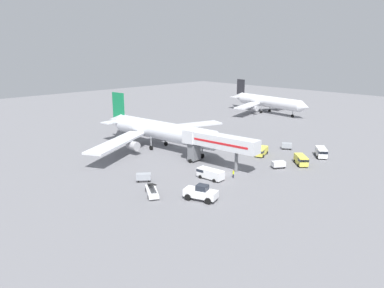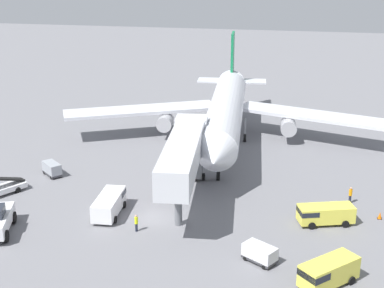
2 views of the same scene
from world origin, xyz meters
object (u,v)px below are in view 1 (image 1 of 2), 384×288
at_px(ground_crew_worker_foreground, 250,146).
at_px(service_van_outer_left, 301,160).
at_px(service_van_far_center, 210,173).
at_px(jet_bridge, 215,142).
at_px(baggage_cart_mid_right, 278,164).
at_px(safety_cone_alpha, 266,148).
at_px(baggage_cart_outer_right, 287,146).
at_px(ground_crew_worker_midground, 233,174).
at_px(service_van_near_left, 321,152).
at_px(baggage_cart_far_left, 144,177).
at_px(belt_loader_truck, 152,191).
at_px(airplane_background, 267,101).
at_px(service_van_mid_center, 261,151).
at_px(pushback_tug, 201,193).
at_px(airplane_at_gate, 160,130).

bearing_deg(ground_crew_worker_foreground, service_van_outer_left, -99.35).
bearing_deg(service_van_far_center, jet_bridge, 34.74).
bearing_deg(jet_bridge, baggage_cart_mid_right, -49.53).
height_order(service_van_far_center, safety_cone_alpha, service_van_far_center).
xyz_separation_m(baggage_cart_outer_right, ground_crew_worker_midground, (-25.62, -3.99, -0.01)).
bearing_deg(service_van_near_left, baggage_cart_far_left, 157.64).
distance_m(belt_loader_truck, safety_cone_alpha, 38.41).
bearing_deg(airplane_background, baggage_cart_far_left, -161.07).
distance_m(service_van_mid_center, ground_crew_worker_midground, 17.35).
distance_m(service_van_outer_left, ground_crew_worker_midground, 17.41).
bearing_deg(pushback_tug, baggage_cart_outer_right, 10.53).
relative_size(service_van_mid_center, ground_crew_worker_foreground, 3.09).
xyz_separation_m(service_van_mid_center, baggage_cart_far_left, (-30.10, 5.39, -0.19)).
xyz_separation_m(service_van_near_left, ground_crew_worker_midground, (-25.12, 5.33, -0.39)).
relative_size(belt_loader_truck, ground_crew_worker_midground, 3.56).
bearing_deg(airplane_background, service_van_outer_left, -139.20).
xyz_separation_m(service_van_far_center, service_van_mid_center, (20.19, 2.35, -0.07)).
bearing_deg(airplane_at_gate, ground_crew_worker_foreground, -46.93).
bearing_deg(pushback_tug, baggage_cart_mid_right, 0.62).
bearing_deg(service_van_outer_left, safety_cone_alpha, 67.55).
distance_m(airplane_at_gate, baggage_cart_outer_right, 31.74).
height_order(service_van_far_center, baggage_cart_mid_right, service_van_far_center).
distance_m(service_van_outer_left, ground_crew_worker_foreground, 15.58).
bearing_deg(airplane_at_gate, service_van_near_left, -56.47).
distance_m(service_van_outer_left, airplane_background, 65.97).
height_order(pushback_tug, service_van_far_center, pushback_tug).
xyz_separation_m(pushback_tug, service_van_mid_center, (28.67, 8.21, -0.19)).
relative_size(baggage_cart_outer_right, safety_cone_alpha, 4.09).
bearing_deg(belt_loader_truck, service_van_mid_center, 1.43).
distance_m(service_van_outer_left, service_van_mid_center, 10.20).
bearing_deg(pushback_tug, service_van_near_left, -3.53).
bearing_deg(service_van_outer_left, service_van_mid_center, 90.64).
bearing_deg(ground_crew_worker_midground, jet_bridge, 69.01).
xyz_separation_m(service_van_outer_left, service_van_near_left, (8.45, -0.31, 0.09)).
bearing_deg(airplane_at_gate, baggage_cart_far_left, -137.02).
bearing_deg(service_van_near_left, belt_loader_truck, 166.90).
distance_m(service_van_far_center, service_van_near_left, 29.89).
distance_m(service_van_near_left, baggage_cart_outer_right, 9.33).
distance_m(service_van_far_center, baggage_cart_outer_right, 29.27).
height_order(service_van_mid_center, ground_crew_worker_midground, service_van_mid_center).
bearing_deg(service_van_far_center, service_van_near_left, -15.85).
relative_size(baggage_cart_mid_right, airplane_background, 0.08).
distance_m(baggage_cart_mid_right, airplane_background, 68.71).
distance_m(ground_crew_worker_midground, safety_cone_alpha, 23.01).
bearing_deg(ground_crew_worker_foreground, service_van_far_center, -161.76).
bearing_deg(baggage_cart_outer_right, service_van_near_left, -93.03).
distance_m(jet_bridge, airplane_background, 70.78).
bearing_deg(service_van_mid_center, service_van_outer_left, -89.36).
xyz_separation_m(jet_bridge, pushback_tug, (-14.92, -10.32, -4.04)).
bearing_deg(ground_crew_worker_midground, service_van_far_center, 142.01).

